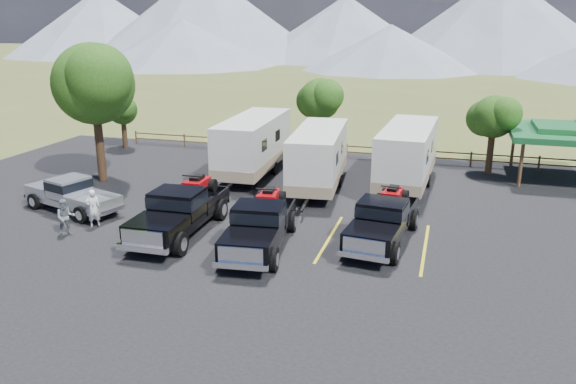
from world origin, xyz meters
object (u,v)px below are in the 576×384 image
(rig_center, at_px, (260,223))
(tree_big_nw, at_px, (93,84))
(trailer_right, at_px, (407,156))
(rig_right, at_px, (383,219))
(trailer_left, at_px, (253,145))
(pavilion, at_px, (566,132))
(trailer_center, at_px, (318,158))
(pickup_silver, at_px, (72,194))
(person_a, at_px, (93,208))
(person_b, at_px, (65,217))
(rig_left, at_px, (181,209))

(rig_center, bearing_deg, tree_big_nw, 144.50)
(tree_big_nw, xyz_separation_m, trailer_right, (16.97, 3.75, -3.78))
(rig_right, relative_size, trailer_left, 0.64)
(rig_right, bearing_deg, pavilion, 61.34)
(pavilion, bearing_deg, trailer_center, -156.17)
(rig_right, relative_size, pickup_silver, 1.09)
(person_a, bearing_deg, person_b, 27.13)
(trailer_right, xyz_separation_m, pickup_silver, (-15.18, -8.86, -0.91))
(trailer_right, bearing_deg, trailer_left, -177.50)
(rig_center, bearing_deg, person_a, 173.03)
(rig_right, height_order, trailer_right, trailer_right)
(person_a, bearing_deg, tree_big_nw, -98.56)
(trailer_left, relative_size, person_b, 6.10)
(tree_big_nw, distance_m, pavilion, 26.91)
(person_a, height_order, person_b, person_a)
(pickup_silver, distance_m, person_b, 3.26)
(trailer_center, bearing_deg, tree_big_nw, -175.60)
(tree_big_nw, bearing_deg, rig_center, -29.24)
(tree_big_nw, bearing_deg, person_b, -65.93)
(trailer_left, bearing_deg, trailer_center, -22.52)
(trailer_left, distance_m, trailer_center, 4.66)
(rig_center, height_order, person_a, rig_center)
(rig_left, relative_size, person_b, 4.18)
(trailer_center, height_order, trailer_right, trailer_right)
(trailer_center, xyz_separation_m, person_a, (-8.29, -8.77, -0.84))
(tree_big_nw, distance_m, rig_right, 17.99)
(tree_big_nw, bearing_deg, rig_left, -37.18)
(rig_left, xyz_separation_m, rig_center, (3.84, -0.52, -0.06))
(pickup_silver, relative_size, person_b, 3.60)
(rig_left, distance_m, person_b, 4.96)
(trailer_left, bearing_deg, pickup_silver, -126.92)
(pavilion, xyz_separation_m, rig_left, (-17.36, -14.18, -1.66))
(rig_left, xyz_separation_m, person_b, (-4.67, -1.67, -0.27))
(person_b, bearing_deg, trailer_left, 29.92)
(rig_left, bearing_deg, person_b, -161.48)
(tree_big_nw, bearing_deg, pickup_silver, -70.69)
(trailer_left, bearing_deg, tree_big_nw, -156.79)
(pavilion, distance_m, person_b, 27.21)
(rig_center, bearing_deg, person_b, -178.59)
(pavilion, distance_m, rig_right, 15.52)
(rig_left, distance_m, trailer_right, 13.30)
(trailer_center, bearing_deg, trailer_right, 13.77)
(pickup_silver, bearing_deg, rig_center, 97.95)
(rig_left, bearing_deg, pavilion, 38.10)
(person_b, bearing_deg, trailer_center, 9.48)
(tree_big_nw, distance_m, trailer_right, 17.78)
(rig_center, height_order, trailer_right, trailer_right)
(trailer_center, bearing_deg, person_b, -136.80)
(rig_left, relative_size, trailer_right, 0.69)
(pickup_silver, bearing_deg, tree_big_nw, -143.75)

